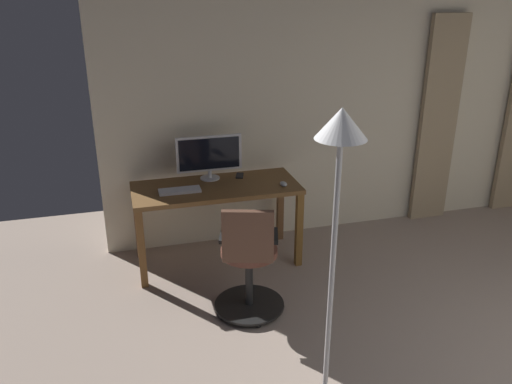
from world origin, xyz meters
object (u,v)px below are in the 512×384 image
at_px(computer_mouse, 283,184).
at_px(cell_phone_face_up, 240,176).
at_px(office_chair, 249,264).
at_px(computer_monitor, 209,155).
at_px(desk, 216,196).
at_px(computer_keyboard, 180,191).
at_px(floor_lamp, 337,195).

bearing_deg(computer_mouse, cell_phone_face_up, -47.81).
height_order(office_chair, computer_monitor, computer_monitor).
height_order(desk, computer_mouse, computer_mouse).
distance_m(computer_keyboard, computer_mouse, 0.92).
bearing_deg(computer_monitor, cell_phone_face_up, 177.83).
relative_size(office_chair, computer_keyboard, 2.63).
xyz_separation_m(cell_phone_face_up, floor_lamp, (0.05, 2.26, 0.70)).
bearing_deg(computer_mouse, desk, -15.36).
bearing_deg(cell_phone_face_up, desk, 52.66).
distance_m(computer_mouse, floor_lamp, 2.06).
relative_size(computer_keyboard, computer_mouse, 3.61).
xyz_separation_m(computer_mouse, floor_lamp, (0.36, 1.91, 0.69)).
bearing_deg(desk, computer_mouse, 164.64).
height_order(desk, cell_phone_face_up, cell_phone_face_up).
xyz_separation_m(desk, office_chair, (-0.07, 0.90, -0.21)).
bearing_deg(computer_keyboard, floor_lamp, 105.27).
distance_m(desk, computer_mouse, 0.62).
xyz_separation_m(computer_keyboard, computer_mouse, (-0.91, 0.10, 0.01)).
bearing_deg(computer_keyboard, office_chair, 115.31).
distance_m(computer_monitor, cell_phone_face_up, 0.36).
height_order(computer_keyboard, floor_lamp, floor_lamp).
bearing_deg(desk, computer_monitor, -85.74).
bearing_deg(computer_keyboard, cell_phone_face_up, -157.33).
bearing_deg(desk, office_chair, 94.31).
relative_size(office_chair, computer_mouse, 9.51).
height_order(computer_mouse, floor_lamp, floor_lamp).
distance_m(desk, cell_phone_face_up, 0.34).
distance_m(computer_monitor, floor_lamp, 2.33).
height_order(cell_phone_face_up, floor_lamp, floor_lamp).
bearing_deg(computer_keyboard, computer_monitor, -140.46).
height_order(computer_monitor, cell_phone_face_up, computer_monitor).
xyz_separation_m(desk, computer_mouse, (-0.58, 0.16, 0.12)).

